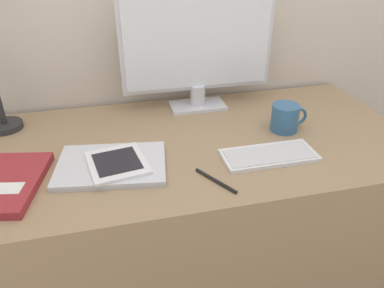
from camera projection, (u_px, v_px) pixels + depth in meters
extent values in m
cube|color=#997A56|center=(196.00, 228.00, 1.37)|extent=(1.37, 0.68, 0.74)
cube|color=silver|center=(198.00, 106.00, 1.40)|extent=(0.20, 0.11, 0.01)
cylinder|color=silver|center=(198.00, 95.00, 1.37)|extent=(0.05, 0.05, 0.07)
cube|color=silver|center=(198.00, 43.00, 1.28)|extent=(0.54, 0.01, 0.33)
cube|color=white|center=(198.00, 44.00, 1.28)|extent=(0.51, 0.01, 0.30)
cube|color=silver|center=(269.00, 155.00, 1.09)|extent=(0.28, 0.12, 0.01)
cube|color=silver|center=(270.00, 154.00, 1.08)|extent=(0.26, 0.10, 0.00)
cube|color=#BCBCC1|center=(112.00, 166.00, 1.04)|extent=(0.33, 0.25, 0.01)
cube|color=silver|center=(111.00, 164.00, 1.04)|extent=(0.33, 0.25, 0.01)
cube|color=white|center=(117.00, 163.00, 1.03)|extent=(0.18, 0.19, 0.01)
cube|color=black|center=(117.00, 161.00, 1.02)|extent=(0.14, 0.14, 0.00)
cylinder|color=#282828|center=(5.00, 126.00, 1.24)|extent=(0.11, 0.11, 0.02)
cube|color=maroon|center=(9.00, 183.00, 0.96)|extent=(0.20, 0.29, 0.02)
cube|color=silver|center=(5.00, 188.00, 0.92)|extent=(0.09, 0.06, 0.00)
cylinder|color=#336089|center=(285.00, 118.00, 1.22)|extent=(0.09, 0.09, 0.09)
torus|color=#336089|center=(298.00, 116.00, 1.23)|extent=(0.06, 0.01, 0.06)
cylinder|color=black|center=(216.00, 181.00, 0.98)|extent=(0.08, 0.13, 0.01)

